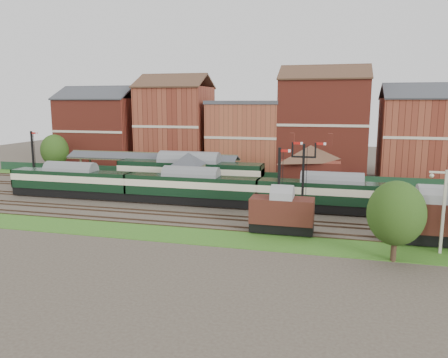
% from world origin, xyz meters
% --- Properties ---
extents(ground, '(160.00, 160.00, 0.00)m').
position_xyz_m(ground, '(0.00, 0.00, 0.00)').
color(ground, '#473D33').
rests_on(ground, ground).
extents(grass_back, '(90.00, 4.50, 0.06)m').
position_xyz_m(grass_back, '(0.00, 16.00, 0.03)').
color(grass_back, '#2D6619').
rests_on(grass_back, ground).
extents(grass_front, '(90.00, 5.00, 0.06)m').
position_xyz_m(grass_front, '(0.00, -12.00, 0.03)').
color(grass_front, '#2D6619').
rests_on(grass_front, ground).
extents(fence, '(90.00, 0.12, 1.50)m').
position_xyz_m(fence, '(0.00, 18.00, 0.75)').
color(fence, '#193823').
rests_on(fence, ground).
extents(platform, '(55.00, 3.40, 1.00)m').
position_xyz_m(platform, '(-5.00, 9.75, 0.50)').
color(platform, '#2D2D2D').
rests_on(platform, ground).
extents(signal_box, '(5.40, 5.40, 6.00)m').
position_xyz_m(signal_box, '(-3.00, 3.25, 3.19)').
color(signal_box, '#5C6B4C').
rests_on(signal_box, ground).
extents(brick_hut, '(3.20, 2.64, 2.94)m').
position_xyz_m(brick_hut, '(5.00, 3.25, 1.20)').
color(brick_hut, maroon).
rests_on(brick_hut, ground).
extents(station_building, '(8.10, 8.10, 5.90)m').
position_xyz_m(station_building, '(12.00, 9.75, 3.96)').
color(station_building, maroon).
rests_on(station_building, platform).
extents(canopy, '(26.00, 3.89, 4.08)m').
position_xyz_m(canopy, '(-11.00, 9.75, 4.58)').
color(canopy, '#474D30').
rests_on(canopy, platform).
extents(semaphore_bracket, '(3.60, 0.25, 8.18)m').
position_xyz_m(semaphore_bracket, '(12.04, -2.50, 4.63)').
color(semaphore_bracket, black).
rests_on(semaphore_bracket, ground).
extents(semaphore_platform_end, '(1.23, 0.25, 8.00)m').
position_xyz_m(semaphore_platform_end, '(-29.98, 8.00, 4.16)').
color(semaphore_platform_end, black).
rests_on(semaphore_platform_end, ground).
extents(semaphore_siding, '(1.23, 0.25, 8.00)m').
position_xyz_m(semaphore_siding, '(10.02, -7.00, 4.16)').
color(semaphore_siding, black).
rests_on(semaphore_siding, ground).
extents(yard_lamp, '(2.60, 0.22, 7.00)m').
position_xyz_m(yard_lamp, '(24.00, -11.50, 3.99)').
color(yard_lamp, beige).
rests_on(yard_lamp, ground).
extents(town_backdrop, '(69.00, 10.00, 16.00)m').
position_xyz_m(town_backdrop, '(-0.18, 25.00, 7.00)').
color(town_backdrop, maroon).
rests_on(town_backdrop, ground).
extents(dmu_train, '(49.65, 2.61, 3.81)m').
position_xyz_m(dmu_train, '(-1.54, 0.00, 2.24)').
color(dmu_train, black).
rests_on(dmu_train, ground).
extents(platform_railcar, '(20.25, 3.19, 4.66)m').
position_xyz_m(platform_railcar, '(-4.00, 6.50, 2.71)').
color(platform_railcar, black).
rests_on(platform_railcar, ground).
extents(goods_van_a, '(5.95, 2.58, 3.61)m').
position_xyz_m(goods_van_a, '(10.59, -9.00, 2.05)').
color(goods_van_a, black).
rests_on(goods_van_a, ground).
extents(goods_van_b, '(6.79, 2.94, 4.12)m').
position_xyz_m(goods_van_b, '(23.52, -9.00, 2.32)').
color(goods_van_b, black).
rests_on(goods_van_b, ground).
extents(tree_far, '(4.41, 4.41, 6.43)m').
position_xyz_m(tree_far, '(20.04, -14.31, 3.88)').
color(tree_far, '#382619').
rests_on(tree_far, ground).
extents(tree_back, '(4.71, 4.71, 6.89)m').
position_xyz_m(tree_back, '(-31.92, 16.08, 4.16)').
color(tree_back, '#382619').
rests_on(tree_back, ground).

